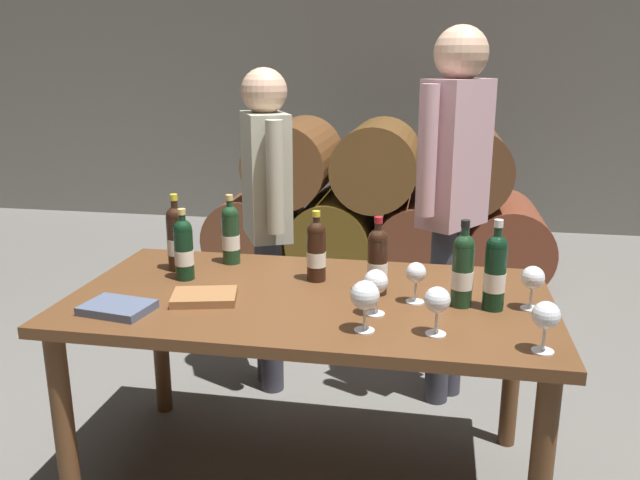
% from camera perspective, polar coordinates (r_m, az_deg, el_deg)
% --- Properties ---
extents(ground_plane, '(14.00, 14.00, 0.00)m').
position_cam_1_polar(ground_plane, '(2.68, -0.82, -20.30)').
color(ground_plane, '#66635E').
extents(cellar_back_wall, '(10.00, 0.24, 2.80)m').
position_cam_1_polar(cellar_back_wall, '(6.35, 6.70, 13.94)').
color(cellar_back_wall, slate).
rests_on(cellar_back_wall, ground_plane).
extents(barrel_stack, '(2.49, 0.90, 1.15)m').
position_cam_1_polar(barrel_stack, '(4.86, 5.09, 3.20)').
color(barrel_stack, brown).
rests_on(barrel_stack, ground_plane).
extents(dining_table, '(1.70, 0.90, 0.76)m').
position_cam_1_polar(dining_table, '(2.35, -0.88, -6.97)').
color(dining_table, brown).
rests_on(dining_table, ground_plane).
extents(wine_bottle_0, '(0.07, 0.07, 0.28)m').
position_cam_1_polar(wine_bottle_0, '(2.50, -11.93, -0.75)').
color(wine_bottle_0, black).
rests_on(wine_bottle_0, dining_table).
extents(wine_bottle_1, '(0.07, 0.07, 0.28)m').
position_cam_1_polar(wine_bottle_1, '(2.30, 5.10, -1.83)').
color(wine_bottle_1, black).
rests_on(wine_bottle_1, dining_table).
extents(wine_bottle_2, '(0.07, 0.07, 0.31)m').
position_cam_1_polar(wine_bottle_2, '(2.23, 15.19, -2.68)').
color(wine_bottle_2, black).
rests_on(wine_bottle_2, dining_table).
extents(wine_bottle_3, '(0.07, 0.07, 0.31)m').
position_cam_1_polar(wine_bottle_3, '(2.62, -12.58, 0.19)').
color(wine_bottle_3, black).
rests_on(wine_bottle_3, dining_table).
extents(wine_bottle_4, '(0.07, 0.07, 0.27)m').
position_cam_1_polar(wine_bottle_4, '(2.43, -0.33, -0.91)').
color(wine_bottle_4, black).
rests_on(wine_bottle_4, dining_table).
extents(wine_bottle_5, '(0.07, 0.07, 0.29)m').
position_cam_1_polar(wine_bottle_5, '(2.67, -7.89, 0.55)').
color(wine_bottle_5, '#19381E').
rests_on(wine_bottle_5, dining_table).
extents(wine_bottle_6, '(0.07, 0.07, 0.30)m').
position_cam_1_polar(wine_bottle_6, '(2.23, 12.48, -2.55)').
color(wine_bottle_6, '#19381E').
rests_on(wine_bottle_6, dining_table).
extents(wine_glass_0, '(0.08, 0.08, 0.15)m').
position_cam_1_polar(wine_glass_0, '(2.27, 18.25, -3.26)').
color(wine_glass_0, white).
rests_on(wine_glass_0, dining_table).
extents(wine_glass_1, '(0.08, 0.08, 0.16)m').
position_cam_1_polar(wine_glass_1, '(2.12, 4.94, -3.80)').
color(wine_glass_1, white).
rests_on(wine_glass_1, dining_table).
extents(wine_glass_2, '(0.08, 0.08, 0.15)m').
position_cam_1_polar(wine_glass_2, '(1.95, 19.31, -6.41)').
color(wine_glass_2, white).
rests_on(wine_glass_2, dining_table).
extents(wine_glass_3, '(0.07, 0.07, 0.15)m').
position_cam_1_polar(wine_glass_3, '(2.24, 8.46, -3.01)').
color(wine_glass_3, white).
rests_on(wine_glass_3, dining_table).
extents(wine_glass_4, '(0.08, 0.08, 0.15)m').
position_cam_1_polar(wine_glass_4, '(1.99, 10.31, -5.34)').
color(wine_glass_4, white).
rests_on(wine_glass_4, dining_table).
extents(wine_glass_5, '(0.09, 0.09, 0.16)m').
position_cam_1_polar(wine_glass_5, '(1.98, 3.98, -4.97)').
color(wine_glass_5, white).
rests_on(wine_glass_5, dining_table).
extents(tasting_notebook, '(0.25, 0.21, 0.03)m').
position_cam_1_polar(tasting_notebook, '(2.29, -10.17, -4.97)').
color(tasting_notebook, '#936038').
rests_on(tasting_notebook, dining_table).
extents(leather_ledger, '(0.24, 0.19, 0.03)m').
position_cam_1_polar(leather_ledger, '(2.27, -17.44, -5.72)').
color(leather_ledger, '#4C5670').
rests_on(leather_ledger, dining_table).
extents(sommelier_presenting, '(0.33, 0.43, 1.72)m').
position_cam_1_polar(sommelier_presenting, '(2.93, 11.72, 4.90)').
color(sommelier_presenting, '#383842').
rests_on(sommelier_presenting, ground_plane).
extents(taster_seated_left, '(0.30, 0.45, 1.54)m').
position_cam_1_polar(taster_seated_left, '(3.02, -4.73, 3.14)').
color(taster_seated_left, '#383842').
rests_on(taster_seated_left, ground_plane).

